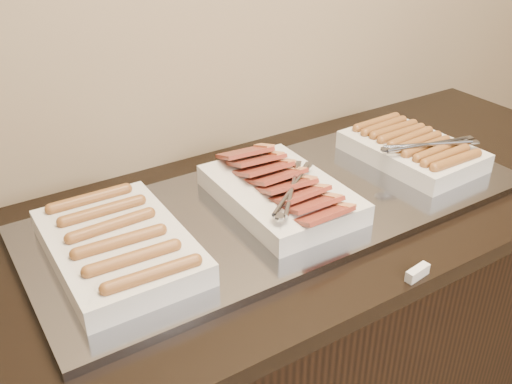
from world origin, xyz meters
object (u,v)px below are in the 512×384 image
Objects in this scene: dish_right at (413,148)px; dish_center at (281,191)px; dish_left at (118,244)px; warming_tray at (284,205)px; counter at (278,346)px.

dish_center is at bearing 177.43° from dish_right.
warming_tray is at bearing 0.53° from dish_left.
dish_left reaches higher than warming_tray.
warming_tray is 0.41m from dish_left.
dish_center is 1.12× the size of dish_right.
dish_center is (-0.01, -0.00, 0.04)m from warming_tray.
dish_center is 0.43m from dish_right.
dish_right is (0.43, -0.00, 0.50)m from counter.
dish_center is (-0.00, -0.00, 0.50)m from counter.
warming_tray is at bearing 0.00° from counter.
dish_left is at bearing -180.00° from warming_tray.
dish_left is 0.83m from dish_right.
counter is 0.64m from dish_left.
dish_right is at bearing 1.26° from dish_center.
warming_tray is 3.11× the size of dish_left.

